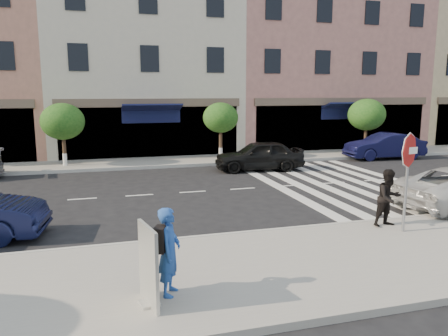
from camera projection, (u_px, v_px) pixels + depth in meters
ground at (221, 222)px, 12.78m from camera, size 120.00×120.00×0.00m
sidewalk_near at (269, 269)px, 9.21m from camera, size 60.00×4.50×0.15m
sidewalk_far at (165, 162)px, 23.18m from camera, size 60.00×3.00×0.15m
building_centre at (142, 64)px, 27.78m from camera, size 11.00×9.00×11.00m
building_east_mid at (313, 52)px, 30.86m from camera, size 13.00×9.00×13.00m
street_tree_wb at (63, 122)px, 21.24m from camera, size 2.10×2.10×3.06m
street_tree_c at (221, 118)px, 23.40m from camera, size 1.90×1.90×3.04m
street_tree_ea at (367, 115)px, 25.85m from camera, size 2.20×2.20×3.19m
stop_sign at (408, 161)px, 11.09m from camera, size 0.91×0.17×2.60m
photographer at (169, 251)px, 7.77m from camera, size 0.59×0.69×1.61m
walker at (389, 198)px, 11.77m from camera, size 0.83×0.68×1.57m
poster_board at (149, 267)px, 7.40m from camera, size 0.38×0.92×1.41m
car_far_mid at (259, 155)px, 21.01m from camera, size 4.42×2.17×1.45m
car_far_right at (384, 146)px, 24.56m from camera, size 4.53×1.87×1.46m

